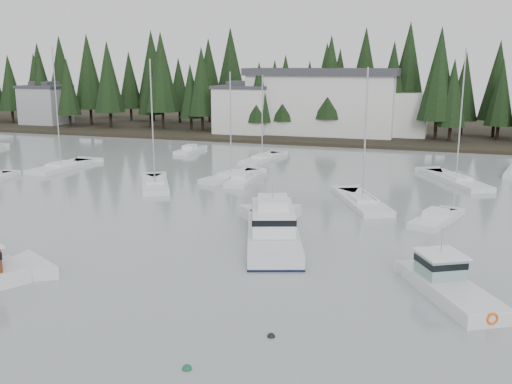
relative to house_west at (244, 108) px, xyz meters
The scene contains 18 objects.
far_shore_land 25.88m from the house_west, 45.00° to the left, with size 240.00×54.00×1.00m, color black.
conifer_treeline 19.87m from the house_west, 21.25° to the left, with size 200.00×22.00×20.00m, color black, non-canonical shape.
house_west is the anchor object (origin of this frame).
house_far_west 42.05m from the house_west, behind, with size 8.48×7.42×8.25m.
harbor_inn 15.45m from the house_west, 12.52° to the left, with size 29.50×11.50×10.90m.
cabin_cruiser_center 60.36m from the house_west, 68.64° to the right, with size 6.89×11.75×4.82m.
lobster_boat_teal 70.69m from the house_west, 61.62° to the right, with size 5.66×7.45×3.97m.
sailboat_0 50.75m from the house_west, 58.60° to the right, with size 6.46×9.66×12.40m.
sailboat_2 46.05m from the house_west, 41.56° to the right, with size 7.32×10.68×14.25m.
sailboat_3 37.97m from the house_west, 72.62° to the right, with size 4.66×8.74×11.87m.
sailboat_4 26.44m from the house_west, 65.34° to the right, with size 3.47×9.69×11.31m.
sailboat_6 38.30m from the house_west, 105.05° to the right, with size 3.07×9.32×14.50m.
sailboat_9 42.76m from the house_west, 82.74° to the right, with size 6.62×8.99×13.14m.
runabout_1 57.52m from the house_west, 55.39° to the right, with size 4.15×6.75×1.42m.
runabout_3 20.69m from the house_west, 92.52° to the right, with size 2.31×6.52×1.42m.
runabout_4 40.63m from the house_west, 71.01° to the right, with size 2.52×5.21×1.42m.
mooring_buoy_green 77.10m from the house_west, 72.27° to the right, with size 0.41×0.41×0.41m, color #145933.
mooring_buoy_dark 74.34m from the house_west, 69.59° to the right, with size 0.37×0.37×0.37m, color black.
Camera 1 is at (14.67, -13.38, 12.14)m, focal length 40.00 mm.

